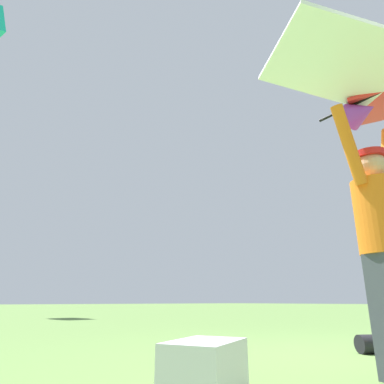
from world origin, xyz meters
name	(u,v)px	position (x,y,z in m)	size (l,w,h in m)	color
ground_plane	(375,367)	(0.00, 0.00, 0.00)	(120.00, 120.00, 0.00)	#608442
kite_flyer_person	(383,238)	(-0.37, -0.37, 0.94)	(0.81, 0.37, 1.92)	#424751
held_stunt_kite	(370,90)	(-0.38, -0.46, 2.13)	(2.11, 1.18, 0.43)	black
cooler_box	(205,372)	(-1.73, 0.05, 0.15)	(0.48, 0.32, 0.30)	silver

